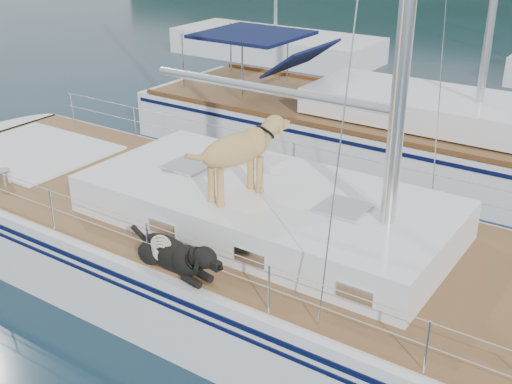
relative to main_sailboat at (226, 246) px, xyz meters
The scene contains 4 objects.
ground 0.69m from the main_sailboat, behind, with size 120.00×120.00×0.00m, color black.
main_sailboat is the anchor object (origin of this frame).
neighbor_sailboat 6.27m from the main_sailboat, 94.56° to the left, with size 11.00×3.50×13.30m.
bg_boat_west 16.18m from the main_sailboat, 120.03° to the left, with size 8.00×3.00×11.65m.
Camera 1 is at (5.24, -6.77, 5.39)m, focal length 45.00 mm.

